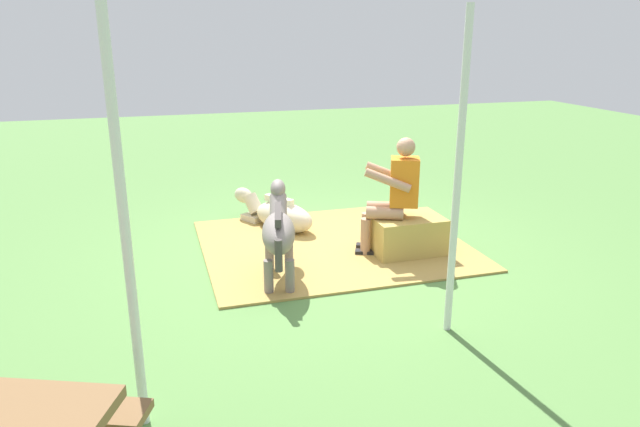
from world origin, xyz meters
name	(u,v)px	position (x,y,z in m)	size (l,w,h in m)	color
ground_plane	(332,254)	(0.00, 0.00, 0.00)	(24.00, 24.00, 0.00)	#568442
hay_patch	(333,244)	(-0.10, -0.25, 0.01)	(2.97, 2.55, 0.02)	#AD8C47
hay_bale	(406,235)	(-0.80, 0.21, 0.21)	(0.77, 0.56, 0.43)	tan
person_seated	(394,192)	(-0.65, 0.17, 0.71)	(0.72, 0.57, 1.31)	tan
pony_standing	(278,230)	(0.71, 0.48, 0.52)	(0.51, 1.33, 0.87)	slate
pony_lying	(278,214)	(0.38, -1.02, 0.19)	(0.95, 1.27, 0.42)	beige
soda_bottle	(431,232)	(-1.25, -0.06, 0.12)	(0.07, 0.07, 0.24)	#197233
tent_pole_left	(458,180)	(-0.41, 1.91, 1.29)	(0.06, 0.06, 2.58)	silver
tent_pole_right	(125,231)	(2.03, 2.45, 1.29)	(0.06, 0.06, 2.58)	silver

